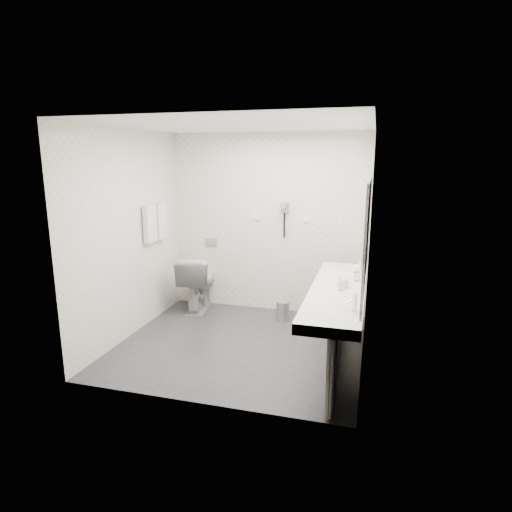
% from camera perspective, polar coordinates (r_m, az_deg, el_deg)
% --- Properties ---
extents(floor, '(2.80, 2.80, 0.00)m').
position_cam_1_polar(floor, '(5.19, -2.08, -11.63)').
color(floor, '#2E2E33').
rests_on(floor, ground).
extents(ceiling, '(2.80, 2.80, 0.00)m').
position_cam_1_polar(ceiling, '(4.74, -2.33, 17.05)').
color(ceiling, white).
rests_on(ceiling, wall_back).
extents(wall_back, '(2.80, 0.00, 2.80)m').
position_cam_1_polar(wall_back, '(6.05, 1.54, 4.26)').
color(wall_back, white).
rests_on(wall_back, floor).
extents(wall_front, '(2.80, 0.00, 2.80)m').
position_cam_1_polar(wall_front, '(3.63, -8.42, -1.67)').
color(wall_front, white).
rests_on(wall_front, floor).
extents(wall_left, '(0.00, 2.60, 2.60)m').
position_cam_1_polar(wall_left, '(5.40, -16.52, 2.70)').
color(wall_left, white).
rests_on(wall_left, floor).
extents(wall_right, '(0.00, 2.60, 2.60)m').
position_cam_1_polar(wall_right, '(4.60, 14.69, 1.11)').
color(wall_right, white).
rests_on(wall_right, floor).
extents(vanity_counter, '(0.55, 2.20, 0.10)m').
position_cam_1_polar(vanity_counter, '(4.52, 10.83, -4.77)').
color(vanity_counter, white).
rests_on(vanity_counter, floor).
extents(vanity_panel, '(0.03, 2.15, 0.75)m').
position_cam_1_polar(vanity_panel, '(4.67, 10.91, -9.77)').
color(vanity_panel, gray).
rests_on(vanity_panel, floor).
extents(vanity_post_near, '(0.06, 0.06, 0.75)m').
position_cam_1_polar(vanity_post_near, '(3.73, 10.00, -15.83)').
color(vanity_post_near, silver).
rests_on(vanity_post_near, floor).
extents(vanity_post_far, '(0.06, 0.06, 0.75)m').
position_cam_1_polar(vanity_post_far, '(5.64, 12.11, -5.82)').
color(vanity_post_far, silver).
rests_on(vanity_post_far, floor).
extents(mirror, '(0.02, 2.20, 1.05)m').
position_cam_1_polar(mirror, '(4.36, 14.59, 3.18)').
color(mirror, '#B2BCC6').
rests_on(mirror, wall_right).
extents(basin_near, '(0.40, 0.31, 0.05)m').
position_cam_1_polar(basin_near, '(3.90, 10.03, -7.09)').
color(basin_near, white).
rests_on(basin_near, vanity_counter).
extents(basin_far, '(0.40, 0.31, 0.05)m').
position_cam_1_polar(basin_far, '(5.14, 11.46, -2.27)').
color(basin_far, white).
rests_on(basin_far, vanity_counter).
extents(faucet_near, '(0.04, 0.04, 0.15)m').
position_cam_1_polar(faucet_near, '(3.86, 12.98, -6.02)').
color(faucet_near, silver).
rests_on(faucet_near, vanity_counter).
extents(faucet_far, '(0.04, 0.04, 0.15)m').
position_cam_1_polar(faucet_far, '(5.11, 13.68, -1.42)').
color(faucet_far, silver).
rests_on(faucet_far, vanity_counter).
extents(soap_bottle_a, '(0.07, 0.07, 0.11)m').
position_cam_1_polar(soap_bottle_a, '(4.50, 11.85, -3.51)').
color(soap_bottle_a, white).
rests_on(soap_bottle_a, vanity_counter).
extents(soap_bottle_b, '(0.09, 0.09, 0.10)m').
position_cam_1_polar(soap_bottle_b, '(4.54, 11.17, -3.42)').
color(soap_bottle_b, white).
rests_on(soap_bottle_b, vanity_counter).
extents(soap_bottle_c, '(0.06, 0.06, 0.13)m').
position_cam_1_polar(soap_bottle_c, '(4.40, 11.17, -3.68)').
color(soap_bottle_c, white).
rests_on(soap_bottle_c, vanity_counter).
extents(glass_left, '(0.06, 0.06, 0.10)m').
position_cam_1_polar(glass_left, '(4.78, 13.25, -2.67)').
color(glass_left, silver).
rests_on(glass_left, vanity_counter).
extents(toilet, '(0.56, 0.85, 0.80)m').
position_cam_1_polar(toilet, '(6.27, -7.80, -3.51)').
color(toilet, white).
rests_on(toilet, floor).
extents(flush_plate, '(0.18, 0.02, 0.12)m').
position_cam_1_polar(flush_plate, '(6.34, -5.99, 1.84)').
color(flush_plate, '#B2B5BA').
rests_on(flush_plate, wall_back).
extents(pedal_bin, '(0.19, 0.19, 0.24)m').
position_cam_1_polar(pedal_bin, '(5.89, 3.57, -7.35)').
color(pedal_bin, '#B2B5BA').
rests_on(pedal_bin, floor).
extents(bin_lid, '(0.17, 0.17, 0.02)m').
position_cam_1_polar(bin_lid, '(5.85, 3.59, -6.15)').
color(bin_lid, '#B2B5BA').
rests_on(bin_lid, pedal_bin).
extents(towel_rail, '(0.02, 0.62, 0.02)m').
position_cam_1_polar(towel_rail, '(5.80, -13.43, 6.54)').
color(towel_rail, silver).
rests_on(towel_rail, wall_left).
extents(towel_near, '(0.07, 0.24, 0.48)m').
position_cam_1_polar(towel_near, '(5.71, -13.90, 4.19)').
color(towel_near, white).
rests_on(towel_near, towel_rail).
extents(towel_far, '(0.07, 0.24, 0.48)m').
position_cam_1_polar(towel_far, '(5.95, -12.59, 4.59)').
color(towel_far, white).
rests_on(towel_far, towel_rail).
extents(dryer_cradle, '(0.10, 0.04, 0.14)m').
position_cam_1_polar(dryer_cradle, '(5.93, 3.84, 6.51)').
color(dryer_cradle, gray).
rests_on(dryer_cradle, wall_back).
extents(dryer_barrel, '(0.08, 0.14, 0.08)m').
position_cam_1_polar(dryer_barrel, '(5.86, 3.70, 6.73)').
color(dryer_barrel, gray).
rests_on(dryer_barrel, dryer_cradle).
extents(dryer_cord, '(0.02, 0.02, 0.35)m').
position_cam_1_polar(dryer_cord, '(5.95, 3.77, 4.10)').
color(dryer_cord, black).
rests_on(dryer_cord, dryer_cradle).
extents(switch_plate_a, '(0.09, 0.02, 0.09)m').
position_cam_1_polar(switch_plate_a, '(6.06, 0.13, 5.24)').
color(switch_plate_a, white).
rests_on(switch_plate_a, wall_back).
extents(switch_plate_b, '(0.09, 0.02, 0.09)m').
position_cam_1_polar(switch_plate_b, '(5.92, 6.71, 4.97)').
color(switch_plate_b, white).
rests_on(switch_plate_b, wall_back).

